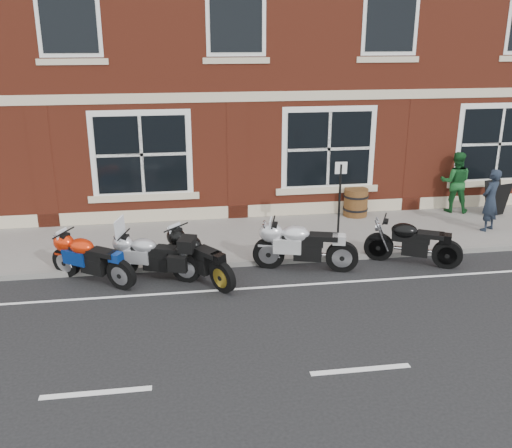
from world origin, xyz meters
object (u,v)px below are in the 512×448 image
Objects in this scene: moto_sport_red at (92,257)px; parking_sign at (340,197)px; moto_touring_silver at (152,254)px; moto_sport_black at (199,255)px; moto_naked_black at (411,240)px; a_board_sign at (497,198)px; moto_sport_silver at (303,244)px; pedestrian_right at (455,182)px; pedestrian_left at (490,200)px; barrel_planter at (356,202)px.

parking_sign is at bearing -43.07° from moto_sport_red.
moto_sport_black is at bearing -83.03° from moto_touring_silver.
a_board_sign is at bearing -25.84° from moto_naked_black.
moto_sport_silver is at bearing -54.98° from moto_sport_red.
moto_touring_silver reaches higher than moto_naked_black.
moto_sport_silver is (3.26, -0.01, 0.05)m from moto_touring_silver.
moto_sport_red is (-1.24, 0.00, 0.01)m from moto_touring_silver.
pedestrian_right is (2.66, 3.23, 0.42)m from moto_naked_black.
moto_sport_silver is 6.71m from a_board_sign.
pedestrian_right reaches higher than pedestrian_left.
moto_naked_black is at bearing -86.17° from barrel_planter.
moto_sport_silver is 2.36× the size of a_board_sign.
a_board_sign is at bearing -7.70° from barrel_planter.
pedestrian_left is at bearing -33.13° from moto_naked_black.
parking_sign reaches higher than pedestrian_left.
moto_naked_black is 2.07× the size of a_board_sign.
moto_sport_black is 0.93× the size of parking_sign.
parking_sign reaches higher than moto_sport_red.
moto_sport_red is 1.91× the size of a_board_sign.
a_board_sign is at bearing -15.68° from moto_sport_black.
moto_sport_silver is at bearing -69.25° from moto_touring_silver.
moto_touring_silver is 1.00m from moto_sport_black.
moto_touring_silver is 2.55× the size of barrel_planter.
moto_naked_black reaches higher than moto_sport_red.
moto_sport_silver is 1.13× the size of parking_sign.
a_board_sign reaches higher than moto_sport_red.
moto_sport_black is 1.95× the size of a_board_sign.
pedestrian_left is (5.23, 1.52, 0.33)m from moto_sport_silver.
pedestrian_right is at bearing -36.56° from moto_sport_red.
moto_naked_black is 0.99× the size of parking_sign.
barrel_planter is at bearing 157.24° from a_board_sign.
pedestrian_right is at bearing 139.49° from a_board_sign.
moto_naked_black is at bearing -69.60° from moto_touring_silver.
moto_sport_black is (2.21, -0.24, 0.01)m from moto_sport_red.
moto_sport_red is 10.14m from pedestrian_right.
moto_touring_silver is 2.05× the size of a_board_sign.
pedestrian_left is 1.68× the size of a_board_sign.
pedestrian_left is at bearing -57.69° from moto_sport_silver.
moto_sport_red is 1.13× the size of pedestrian_left.
moto_sport_red is 2.38× the size of barrel_planter.
moto_naked_black is 2.58× the size of barrel_planter.
barrel_planter is at bearing -29.34° from moto_sport_red.
parking_sign is at bearing -26.87° from pedestrian_left.
moto_naked_black is at bearing -37.15° from parking_sign.
moto_touring_silver is 6.38m from barrel_planter.
a_board_sign reaches higher than moto_sport_black.
barrel_planter is (2.25, 3.23, -0.09)m from moto_sport_silver.
pedestrian_right reaches higher than moto_sport_silver.
moto_sport_black is 3.78m from parking_sign.
a_board_sign is at bearing -40.63° from moto_sport_red.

